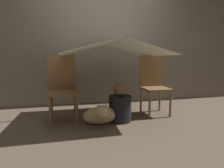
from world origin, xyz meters
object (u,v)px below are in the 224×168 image
Objects in this scene: chair_right at (153,83)px; dog at (101,114)px; person_front at (120,105)px; chair_left at (63,86)px.

chair_right is 1.07m from dog.
chair_right reaches higher than person_front.
person_front is at bearing 19.33° from dog.
chair_right is 0.74m from person_front.
chair_left is 0.90m from person_front.
chair_right reaches higher than dog.
person_front is 0.33m from dog.
chair_left reaches higher than dog.
dog is at bearing -160.67° from person_front.
person_front reaches higher than dog.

